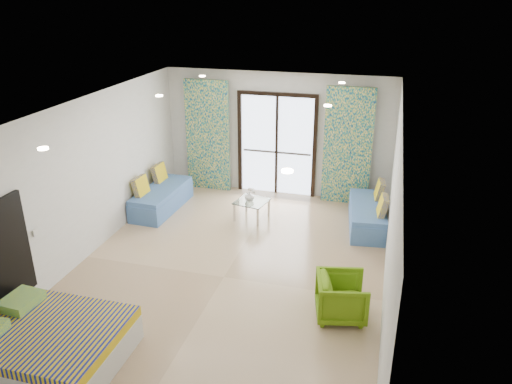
% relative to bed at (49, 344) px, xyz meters
% --- Properties ---
extents(floor, '(5.00, 7.50, 0.01)m').
position_rel_bed_xyz_m(floor, '(1.47, 2.40, -0.26)').
color(floor, '#9B7D5C').
rests_on(floor, ground).
extents(ceiling, '(5.00, 7.50, 0.01)m').
position_rel_bed_xyz_m(ceiling, '(1.47, 2.40, 2.44)').
color(ceiling, silver).
rests_on(ceiling, ground).
extents(wall_back, '(5.00, 0.01, 2.70)m').
position_rel_bed_xyz_m(wall_back, '(1.47, 6.15, 1.09)').
color(wall_back, silver).
rests_on(wall_back, ground).
extents(wall_front, '(5.00, 0.01, 2.70)m').
position_rel_bed_xyz_m(wall_front, '(1.47, -1.35, 1.09)').
color(wall_front, silver).
rests_on(wall_front, ground).
extents(wall_left, '(0.01, 7.50, 2.70)m').
position_rel_bed_xyz_m(wall_left, '(-1.03, 2.40, 1.09)').
color(wall_left, silver).
rests_on(wall_left, ground).
extents(wall_right, '(0.01, 7.50, 2.70)m').
position_rel_bed_xyz_m(wall_right, '(3.97, 2.40, 1.09)').
color(wall_right, silver).
rests_on(wall_right, ground).
extents(balcony_door, '(1.76, 0.08, 2.28)m').
position_rel_bed_xyz_m(balcony_door, '(1.47, 6.12, 1.00)').
color(balcony_door, black).
rests_on(balcony_door, floor).
extents(balcony_rail, '(1.52, 0.03, 0.04)m').
position_rel_bed_xyz_m(balcony_rail, '(1.47, 6.13, 0.69)').
color(balcony_rail, '#595451').
rests_on(balcony_rail, balcony_door).
extents(curtain_left, '(1.00, 0.10, 2.50)m').
position_rel_bed_xyz_m(curtain_left, '(-0.08, 5.97, 0.99)').
color(curtain_left, beige).
rests_on(curtain_left, floor).
extents(curtain_right, '(1.00, 0.10, 2.50)m').
position_rel_bed_xyz_m(curtain_right, '(3.02, 5.97, 0.99)').
color(curtain_right, beige).
rests_on(curtain_right, floor).
extents(downlight_a, '(0.12, 0.12, 0.02)m').
position_rel_bed_xyz_m(downlight_a, '(0.07, 0.40, 2.41)').
color(downlight_a, '#FFE0B2').
rests_on(downlight_a, ceiling).
extents(downlight_b, '(0.12, 0.12, 0.02)m').
position_rel_bed_xyz_m(downlight_b, '(2.87, 0.40, 2.41)').
color(downlight_b, '#FFE0B2').
rests_on(downlight_b, ceiling).
extents(downlight_c, '(0.12, 0.12, 0.02)m').
position_rel_bed_xyz_m(downlight_c, '(0.07, 3.40, 2.41)').
color(downlight_c, '#FFE0B2').
rests_on(downlight_c, ceiling).
extents(downlight_d, '(0.12, 0.12, 0.02)m').
position_rel_bed_xyz_m(downlight_d, '(2.87, 3.40, 2.41)').
color(downlight_d, '#FFE0B2').
rests_on(downlight_d, ceiling).
extents(downlight_e, '(0.12, 0.12, 0.02)m').
position_rel_bed_xyz_m(downlight_e, '(0.07, 5.40, 2.41)').
color(downlight_e, '#FFE0B2').
rests_on(downlight_e, ceiling).
extents(downlight_f, '(0.12, 0.12, 0.02)m').
position_rel_bed_xyz_m(downlight_f, '(2.87, 5.40, 2.41)').
color(downlight_f, '#FFE0B2').
rests_on(downlight_f, ceiling).
extents(switch_plate, '(0.02, 0.10, 0.10)m').
position_rel_bed_xyz_m(switch_plate, '(-1.00, 1.25, 0.79)').
color(switch_plate, silver).
rests_on(switch_plate, wall_left).
extents(bed, '(1.77, 1.45, 0.61)m').
position_rel_bed_xyz_m(bed, '(0.00, 0.00, 0.00)').
color(bed, silver).
rests_on(bed, floor).
extents(daybed_left, '(0.73, 1.72, 0.84)m').
position_rel_bed_xyz_m(daybed_left, '(-0.64, 4.59, 0.01)').
color(daybed_left, '#456AA4').
rests_on(daybed_left, floor).
extents(daybed_right, '(0.83, 1.73, 0.82)m').
position_rel_bed_xyz_m(daybed_right, '(3.59, 4.87, 0.00)').
color(daybed_right, '#456AA4').
rests_on(daybed_right, floor).
extents(coffee_table, '(0.70, 0.70, 0.68)m').
position_rel_bed_xyz_m(coffee_table, '(1.32, 4.63, 0.09)').
color(coffee_table, silver).
rests_on(coffee_table, floor).
extents(vase, '(0.22, 0.22, 0.19)m').
position_rel_bed_xyz_m(vase, '(1.27, 4.62, 0.23)').
color(vase, white).
rests_on(vase, coffee_table).
extents(armchair, '(0.76, 0.79, 0.70)m').
position_rel_bed_xyz_m(armchair, '(3.40, 1.86, 0.09)').
color(armchair, '#5F8C12').
rests_on(armchair, floor).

